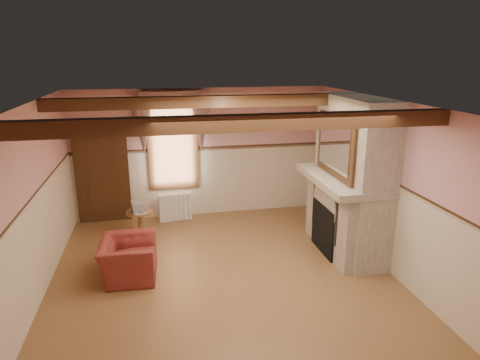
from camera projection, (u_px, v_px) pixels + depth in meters
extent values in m
cube|color=brown|center=(224.00, 278.00, 6.92)|extent=(5.50, 6.00, 0.01)
cube|color=silver|center=(221.00, 103.00, 6.13)|extent=(5.50, 6.00, 0.01)
cube|color=tan|center=(201.00, 153.00, 9.35)|extent=(5.50, 0.02, 2.80)
cube|color=tan|center=(278.00, 304.00, 3.71)|extent=(5.50, 0.02, 2.80)
cube|color=tan|center=(30.00, 208.00, 6.01)|extent=(0.02, 6.00, 2.80)
cube|color=tan|center=(387.00, 185.00, 7.05)|extent=(0.02, 6.00, 2.80)
cube|color=black|center=(327.00, 228.00, 7.74)|extent=(0.20, 0.95, 0.90)
imported|color=maroon|center=(128.00, 259.00, 6.87)|extent=(0.89, 1.01, 0.63)
cylinder|color=brown|center=(140.00, 224.00, 8.38)|extent=(0.53, 0.53, 0.55)
cube|color=#B7AD8C|center=(139.00, 207.00, 8.25)|extent=(0.32, 0.36, 0.20)
cube|color=silver|center=(175.00, 207.00, 9.26)|extent=(0.71, 0.25, 0.60)
imported|color=brown|center=(347.00, 176.00, 7.36)|extent=(0.34, 0.34, 0.08)
cube|color=black|center=(326.00, 160.00, 8.24)|extent=(0.14, 0.24, 0.20)
cylinder|color=gold|center=(338.00, 165.00, 7.68)|extent=(0.11, 0.11, 0.28)
cylinder|color=#A91417|center=(355.00, 179.00, 7.07)|extent=(0.06, 0.06, 0.16)
cylinder|color=gold|center=(355.00, 180.00, 7.06)|extent=(0.06, 0.06, 0.12)
cube|color=gray|center=(353.00, 177.00, 7.55)|extent=(0.85, 2.00, 2.80)
cube|color=gray|center=(343.00, 179.00, 7.53)|extent=(1.05, 2.05, 0.12)
cube|color=silver|center=(335.00, 146.00, 7.32)|extent=(0.06, 1.44, 1.04)
cube|color=black|center=(102.00, 174.00, 8.99)|extent=(1.10, 0.10, 2.10)
cube|color=white|center=(173.00, 143.00, 9.13)|extent=(1.06, 0.08, 2.02)
cube|color=gray|center=(172.00, 116.00, 8.88)|extent=(1.30, 0.14, 1.40)
cube|color=black|center=(238.00, 123.00, 5.03)|extent=(5.50, 0.18, 0.20)
cube|color=black|center=(211.00, 102.00, 7.28)|extent=(5.50, 0.18, 0.20)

